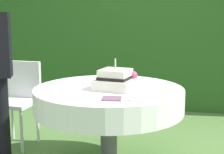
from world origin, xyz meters
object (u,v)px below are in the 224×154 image
Objects in this scene: cake_table at (109,100)px; serving_plate_far at (136,99)px; wedding_cake at (116,80)px; serving_plate_near at (76,96)px; serving_plate_right at (52,86)px; garden_chair at (19,95)px; napkin_stack at (112,99)px; serving_plate_left at (88,81)px.

serving_plate_far reaches higher than cake_table.
wedding_cake is 0.42m from serving_plate_far.
cake_table is at bearing 64.00° from serving_plate_near.
serving_plate_right is 0.80m from garden_chair.
serving_plate_far is (0.48, -0.02, 0.00)m from serving_plate_near.
garden_chair is at bearing 139.71° from serving_plate_right.
serving_plate_far is at bearing 2.25° from napkin_stack.
serving_plate_right is at bearing -40.29° from garden_chair.
napkin_stack reaches higher than cake_table.
serving_plate_right is at bearing 158.55° from serving_plate_far.
serving_plate_right is (-0.80, 0.31, 0.00)m from serving_plate_far.
serving_plate_left is at bearing 140.26° from cake_table.
wedding_cake is 0.41m from serving_plate_left.
serving_plate_right reaches higher than cake_table.
garden_chair reaches higher than cake_table.
serving_plate_left is 1.12× the size of serving_plate_right.
napkin_stack is (0.05, -0.35, -0.07)m from wedding_cake.
serving_plate_left is (-0.55, 0.59, 0.00)m from serving_plate_far.
napkin_stack is at bearing -58.47° from serving_plate_left.
serving_plate_far is 0.81m from serving_plate_left.
serving_plate_right is 0.12× the size of garden_chair.
serving_plate_far is at bearing -21.45° from serving_plate_right.
serving_plate_near and serving_plate_far have the same top height.
serving_plate_far is 0.18m from napkin_stack.
cake_table is at bearing -21.54° from garden_chair.
serving_plate_left is (-0.32, 0.25, -0.07)m from wedding_cake.
cake_table is 12.74× the size of serving_plate_near.
serving_plate_right is (-0.57, -0.03, -0.07)m from wedding_cake.
cake_table is at bearing 106.64° from napkin_stack.
serving_plate_right is (-0.32, 0.29, 0.00)m from serving_plate_near.
serving_plate_near is 0.58m from serving_plate_left.
serving_plate_right is at bearing -131.59° from serving_plate_left.
serving_plate_left is at bearing 132.83° from serving_plate_far.
garden_chair reaches higher than serving_plate_near.
serving_plate_left reaches higher than cake_table.
serving_plate_far is (0.23, -0.34, -0.07)m from wedding_cake.
wedding_cake is at bearing 52.37° from serving_plate_near.
serving_plate_far and serving_plate_right have the same top height.
serving_plate_right is at bearing -171.95° from cake_table.
serving_plate_far is 0.97× the size of serving_plate_left.
serving_plate_near is 0.72× the size of napkin_stack.
serving_plate_near is (-0.25, -0.32, -0.07)m from wedding_cake.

